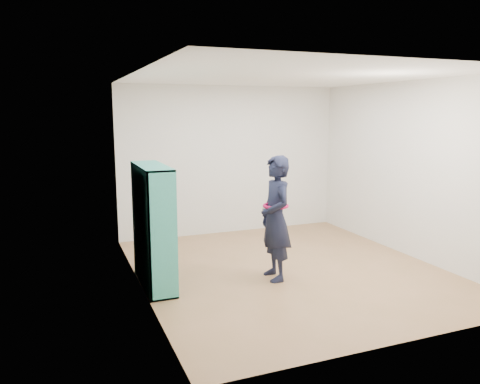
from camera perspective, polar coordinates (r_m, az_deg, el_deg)
name	(u,v)px	position (r m, az deg, el deg)	size (l,w,h in m)	color
floor	(288,270)	(6.58, 5.92, -9.38)	(4.50, 4.50, 0.00)	olive
ceiling	(292,76)	(6.23, 6.35, 13.84)	(4.50, 4.50, 0.00)	white
wall_left	(139,185)	(5.63, -12.19, 0.85)	(0.02, 4.50, 2.60)	silver
wall_right	(410,170)	(7.41, 19.97, 2.58)	(0.02, 4.50, 2.60)	silver
wall_back	(231,160)	(8.31, -1.11, 3.89)	(4.00, 0.02, 2.60)	silver
wall_front	(408,208)	(4.44, 19.77, -1.88)	(4.00, 0.02, 2.60)	silver
bookshelf	(151,228)	(5.89, -10.75, -4.29)	(0.33, 1.14, 1.51)	teal
person	(276,218)	(6.01, 4.35, -3.20)	(0.42, 0.61, 1.61)	black
smartphone	(264,210)	(6.00, 2.94, -2.16)	(0.02, 0.11, 0.13)	silver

